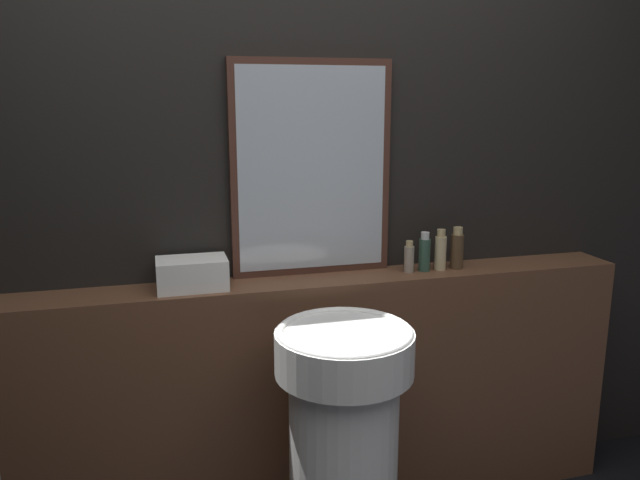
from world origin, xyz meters
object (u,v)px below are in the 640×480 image
shampoo_bottle (409,258)px  lotion_bottle (440,251)px  pedestal_sink (344,450)px  conditioner_bottle (425,253)px  towel_stack (192,274)px  body_wash_bottle (457,249)px  mirror (312,169)px

shampoo_bottle → lotion_bottle: lotion_bottle is taller
pedestal_sink → conditioner_bottle: (0.43, 0.40, 0.51)m
towel_stack → body_wash_bottle: 0.99m
pedestal_sink → body_wash_bottle: 0.86m
lotion_bottle → body_wash_bottle: size_ratio=0.97×
mirror → body_wash_bottle: size_ratio=4.81×
mirror → lotion_bottle: 0.58m
pedestal_sink → shampoo_bottle: size_ratio=7.44×
lotion_bottle → mirror: bearing=170.0°
pedestal_sink → body_wash_bottle: bearing=35.1°
pedestal_sink → body_wash_bottle: (0.57, 0.40, 0.52)m
mirror → body_wash_bottle: mirror is taller
pedestal_sink → conditioner_bottle: bearing=42.6°
shampoo_bottle → lotion_bottle: 0.13m
conditioner_bottle → lotion_bottle: (0.06, 0.00, 0.00)m
towel_stack → lotion_bottle: 0.92m
lotion_bottle → body_wash_bottle: bearing=0.0°
pedestal_sink → conditioner_bottle: conditioner_bottle is taller
mirror → lotion_bottle: size_ratio=4.95×
towel_stack → conditioner_bottle: size_ratio=1.59×
lotion_bottle → body_wash_bottle: 0.07m
pedestal_sink → conditioner_bottle: 0.78m
mirror → conditioner_bottle: mirror is taller
conditioner_bottle → lotion_bottle: 0.06m
mirror → shampoo_bottle: mirror is taller
pedestal_sink → shampoo_bottle: 0.74m
conditioner_bottle → lotion_bottle: bearing=0.0°
pedestal_sink → mirror: mirror is taller
pedestal_sink → towel_stack: (-0.42, 0.40, 0.50)m
mirror → towel_stack: (-0.44, -0.08, -0.33)m
conditioner_bottle → body_wash_bottle: 0.13m
body_wash_bottle → lotion_bottle: bearing=-180.0°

